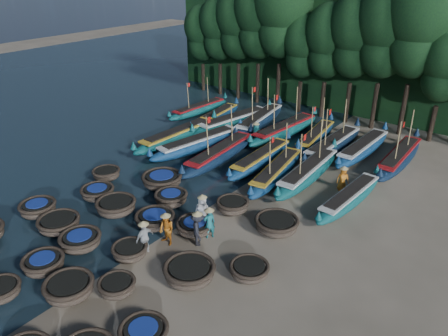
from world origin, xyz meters
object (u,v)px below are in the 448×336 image
Objects in this scene: long_boat_5 at (261,158)px; coracle_14 at (189,272)px; coracle_6 at (43,263)px; fisherman_1 at (209,222)px; coracle_2 at (1,290)px; fisherman_0 at (203,210)px; long_boat_4 at (220,154)px; fisherman_3 at (198,228)px; coracle_23 at (233,205)px; long_boat_12 at (259,120)px; coracle_24 at (277,224)px; long_boat_9 at (199,109)px; long_boat_11 at (234,121)px; long_boat_7 at (308,172)px; long_boat_10 at (215,117)px; long_boat_8 at (350,197)px; coracle_13 at (130,251)px; coracle_9 at (144,333)px; fisherman_5 at (256,133)px; coracle_12 at (80,240)px; long_boat_2 at (178,135)px; coracle_10 at (38,208)px; fisherman_2 at (166,229)px; fisherman_4 at (145,237)px; coracle_15 at (98,192)px; long_boat_3 at (199,143)px; long_boat_14 at (315,137)px; coracle_7 at (69,288)px; coracle_11 at (59,223)px; coracle_20 at (106,174)px; coracle_22 at (171,198)px; long_boat_17 at (399,157)px; long_boat_13 at (285,130)px; coracle_21 at (162,180)px; coracle_16 at (116,206)px; long_boat_15 at (333,145)px; fisherman_6 at (343,178)px; coracle_17 at (155,219)px; long_boat_16 at (363,148)px; coracle_19 at (249,270)px.

coracle_14 is at bearing -73.17° from long_boat_5.
coracle_6 is 1.04× the size of fisherman_1.
coracle_2 is 9.86m from fisherman_0.
fisherman_3 is (5.20, -8.27, 0.34)m from long_boat_4.
long_boat_12 is at bearing 117.78° from coracle_23.
coracle_6 is at bearing 97.35° from fisherman_3.
coracle_24 is at bearing 80.31° from coracle_14.
long_boat_9 is (-8.85, 20.83, 0.08)m from coracle_6.
fisherman_0 is at bearing -49.80° from long_boat_11.
long_boat_7 is at bearing 53.03° from fisherman_0.
long_boat_10 is at bearing -172.42° from long_boat_11.
coracle_2 is 0.24× the size of long_boat_8.
fisherman_1 is (-0.89, -8.72, 0.34)m from long_boat_7.
long_boat_11 is (-6.59, 16.88, 0.21)m from coracle_13.
coracle_9 is 1.05× the size of fisherman_5.
long_boat_2 is at bearing 113.62° from coracle_12.
long_boat_8 is at bearing 41.73° from coracle_10.
long_boat_8 is 3.96× the size of fisherman_2.
long_boat_4 reaches higher than fisherman_4.
long_boat_3 is at bearing 89.64° from coracle_15.
long_boat_2 is 4.84× the size of fisherman_5.
fisherman_5 is (-4.56, 8.93, 0.44)m from coracle_23.
coracle_12 is 14.31m from long_boat_7.
coracle_7 is at bearing -98.70° from long_boat_14.
long_boat_14 is at bearing 100.71° from coracle_9.
long_boat_14 reaches higher than coracle_11.
coracle_9 is 9.20m from coracle_24.
coracle_20 is 8.53m from fisherman_4.
coracle_22 is 0.25× the size of long_boat_17.
coracle_10 is at bearing 176.36° from coracle_11.
long_boat_9 is 8.90m from long_boat_13.
coracle_2 is 0.73× the size of coracle_21.
coracle_6 is at bearing -125.48° from coracle_24.
long_boat_9 reaches higher than coracle_16.
long_boat_3 is 0.99× the size of long_boat_4.
coracle_15 is 0.31× the size of long_boat_9.
coracle_12 is at bearing -65.23° from long_boat_2.
long_boat_15 reaches higher than fisherman_3.
coracle_12 is 1.21× the size of fisherman_6.
coracle_17 is 17.28m from long_boat_17.
long_boat_17 is at bearing 24.86° from long_boat_2.
coracle_22 is at bearing -31.68° from coracle_21.
coracle_2 is at bearing -114.12° from long_boat_8.
coracle_13 is at bearing -13.07° from fisherman_4.
long_boat_9 reaches higher than coracle_23.
long_boat_2 is 13.07m from fisherman_2.
coracle_20 is 13.84m from long_boat_9.
long_boat_4 reaches higher than long_boat_5.
long_boat_16 is at bearing 8.31° from long_boat_13.
long_boat_2 reaches higher than coracle_19.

